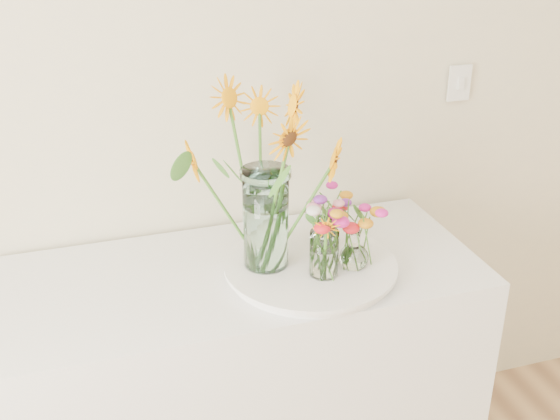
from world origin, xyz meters
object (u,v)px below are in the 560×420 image
object	(u,v)px
small_vase_b	(354,249)
tray	(310,268)
mason_jar	(266,219)
small_vase_c	(327,231)
small_vase_a	(324,254)
counter	(242,394)

from	to	relation	value
small_vase_b	tray	bearing A→B (deg)	153.41
mason_jar	small_vase_c	xyz separation A→B (m)	(0.20, 0.05, -0.10)
small_vase_a	small_vase_c	xyz separation A→B (m)	(0.07, 0.15, -0.02)
small_vase_b	small_vase_c	bearing A→B (deg)	101.30
mason_jar	small_vase_c	size ratio (longest dim) A/B	2.83
counter	small_vase_a	bearing A→B (deg)	-33.54
counter	small_vase_a	distance (m)	0.60
counter	small_vase_c	size ratio (longest dim) A/B	13.42
tray	mason_jar	bearing A→B (deg)	163.36
tray	mason_jar	xyz separation A→B (m)	(-0.12, 0.04, 0.16)
counter	small_vase_b	world-z (taller)	small_vase_b
small_vase_c	counter	bearing A→B (deg)	-176.76
small_vase_a	small_vase_c	world-z (taller)	small_vase_a
tray	small_vase_a	distance (m)	0.11
tray	counter	bearing A→B (deg)	160.24
small_vase_a	small_vase_c	size ratio (longest dim) A/B	1.31
tray	small_vase_c	xyz separation A→B (m)	(0.08, 0.08, 0.06)
mason_jar	small_vase_b	distance (m)	0.26
mason_jar	small_vase_c	bearing A→B (deg)	13.62
small_vase_a	small_vase_b	world-z (taller)	small_vase_a
counter	small_vase_c	distance (m)	0.59
mason_jar	small_vase_a	distance (m)	0.19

